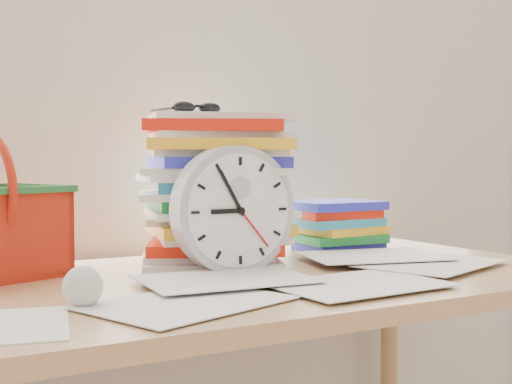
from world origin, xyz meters
TOP-DOWN VIEW (x-y plane):
  - curtain at (0.00, 1.98)m, footprint 2.40×0.01m
  - desk at (0.00, 1.60)m, footprint 1.40×0.70m
  - paper_stack at (0.07, 1.77)m, footprint 0.38×0.35m
  - clock at (0.04, 1.63)m, footprint 0.24×0.05m
  - sunglasses at (0.03, 1.77)m, footprint 0.13×0.11m
  - book_stack at (0.41, 1.81)m, footprint 0.24×0.19m
  - crumpled_ball at (-0.30, 1.47)m, footprint 0.06×0.06m
  - scattered_papers at (0.00, 1.60)m, footprint 1.26×0.42m

SIDE VIEW (x-z plane):
  - desk at x=0.00m, z-range 0.30..1.05m
  - scattered_papers at x=0.00m, z-range 0.75..0.77m
  - crumpled_ball at x=-0.30m, z-range 0.75..0.81m
  - book_stack at x=0.41m, z-range 0.75..0.87m
  - clock at x=0.04m, z-range 0.75..0.99m
  - paper_stack at x=0.07m, z-range 0.75..1.06m
  - sunglasses at x=0.03m, z-range 1.06..1.09m
  - curtain at x=0.00m, z-range 0.05..2.55m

